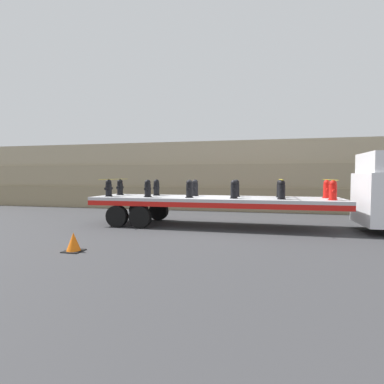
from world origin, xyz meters
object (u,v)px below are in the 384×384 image
fire_hydrant_black_near_0 (109,188)px  fire_hydrant_black_near_4 (282,190)px  flatbed_trailer (197,202)px  fire_hydrant_black_far_4 (280,189)px  fire_hydrant_red_far_5 (327,189)px  fire_hydrant_black_far_3 (236,188)px  fire_hydrant_red_near_5 (333,191)px  fire_hydrant_black_far_2 (195,188)px  fire_hydrant_black_near_3 (234,190)px  traffic_cone (74,242)px  fire_hydrant_black_far_1 (156,188)px  fire_hydrant_black_near_1 (148,189)px  fire_hydrant_black_far_0 (120,187)px  fire_hydrant_black_near_2 (189,189)px

fire_hydrant_black_near_0 → fire_hydrant_black_near_4: 7.29m
flatbed_trailer → fire_hydrant_black_far_4: size_ratio=13.88×
fire_hydrant_black_far_4 → fire_hydrant_red_far_5: (1.82, 0.00, 0.00)m
fire_hydrant_black_far_3 → fire_hydrant_red_near_5: (3.64, -1.08, 0.00)m
fire_hydrant_black_far_2 → fire_hydrant_red_far_5: (5.46, 0.00, 0.00)m
fire_hydrant_black_near_3 → fire_hydrant_red_near_5: same height
fire_hydrant_red_near_5 → traffic_cone: fire_hydrant_red_near_5 is taller
fire_hydrant_black_near_3 → fire_hydrant_black_far_2: bearing=149.3°
fire_hydrant_black_near_0 → fire_hydrant_black_near_3: bearing=0.0°
fire_hydrant_black_near_3 → fire_hydrant_red_near_5: (3.64, 0.00, 0.00)m
fire_hydrant_red_far_5 → fire_hydrant_black_far_2: bearing=180.0°
fire_hydrant_black_far_1 → fire_hydrant_red_far_5: 7.29m
fire_hydrant_black_near_1 → fire_hydrant_black_far_1: bearing=90.0°
fire_hydrant_black_near_0 → fire_hydrant_black_near_3: 5.46m
fire_hydrant_black_near_0 → fire_hydrant_black_near_4: size_ratio=1.00×
fire_hydrant_red_near_5 → traffic_cone: (-7.72, -4.57, -1.33)m
fire_hydrant_black_near_4 → fire_hydrant_red_near_5: bearing=0.0°
fire_hydrant_black_far_0 → fire_hydrant_black_near_4: bearing=-8.4°
fire_hydrant_red_far_5 → fire_hydrant_black_far_3: bearing=180.0°
flatbed_trailer → fire_hydrant_black_near_1: size_ratio=13.88×
fire_hydrant_black_near_4 → fire_hydrant_black_far_2: bearing=163.5°
fire_hydrant_black_far_0 → traffic_cone: (1.39, -5.65, -1.33)m
fire_hydrant_black_far_1 → fire_hydrant_red_near_5: 7.37m
flatbed_trailer → fire_hydrant_black_near_4: bearing=-8.9°
fire_hydrant_black_near_3 → fire_hydrant_red_far_5: 3.80m
fire_hydrant_black_near_2 → fire_hydrant_red_far_5: (5.46, 1.08, 0.00)m
fire_hydrant_black_far_1 → fire_hydrant_black_far_3: bearing=0.0°
fire_hydrant_black_near_0 → fire_hydrant_black_near_3: size_ratio=1.00×
fire_hydrant_black_far_3 → fire_hydrant_black_far_4: size_ratio=1.00×
fire_hydrant_black_far_3 → fire_hydrant_black_near_3: bearing=-90.0°
fire_hydrant_black_near_2 → traffic_cone: fire_hydrant_black_near_2 is taller
fire_hydrant_black_far_0 → traffic_cone: fire_hydrant_black_far_0 is taller
flatbed_trailer → fire_hydrant_black_near_3: fire_hydrant_black_near_3 is taller
fire_hydrant_black_far_3 → fire_hydrant_red_near_5: bearing=-16.5°
fire_hydrant_black_far_0 → fire_hydrant_black_near_3: 5.57m
traffic_cone → fire_hydrant_black_near_0: bearing=106.9°
fire_hydrant_black_far_0 → fire_hydrant_black_near_2: (3.64, -1.08, 0.00)m
fire_hydrant_black_near_4 → fire_hydrant_black_near_1: bearing=180.0°
fire_hydrant_black_far_1 → fire_hydrant_black_near_2: size_ratio=1.00×
fire_hydrant_black_near_1 → fire_hydrant_black_far_3: size_ratio=1.00×
fire_hydrant_black_far_1 → fire_hydrant_black_near_3: size_ratio=1.00×
fire_hydrant_black_near_3 → fire_hydrant_black_near_4: same height
fire_hydrant_black_near_1 → fire_hydrant_black_far_3: 3.80m
fire_hydrant_red_far_5 → fire_hydrant_black_near_2: bearing=-168.8°
fire_hydrant_black_far_0 → traffic_cone: bearing=-76.2°
fire_hydrant_red_far_5 → fire_hydrant_black_near_1: bearing=-171.6°
fire_hydrant_black_far_1 → fire_hydrant_red_near_5: same height
fire_hydrant_black_near_0 → fire_hydrant_red_near_5: bearing=0.0°
fire_hydrant_black_near_4 → fire_hydrant_black_far_1: bearing=168.8°
fire_hydrant_black_near_0 → fire_hydrant_black_far_4: same height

